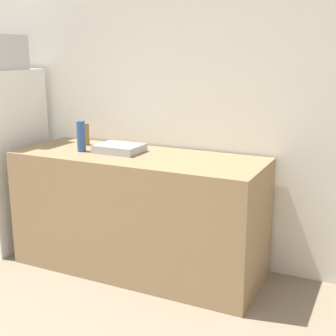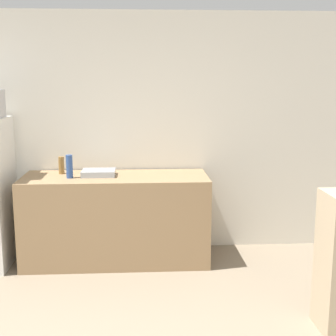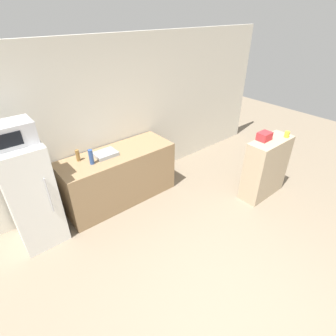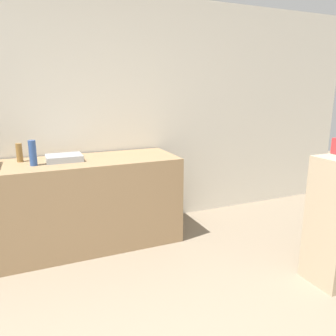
{
  "view_description": "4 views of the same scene",
  "coord_description": "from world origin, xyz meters",
  "px_view_note": "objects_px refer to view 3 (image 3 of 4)",
  "views": [
    {
      "loc": [
        1.85,
        -0.27,
        1.66
      ],
      "look_at": [
        0.66,
        2.22,
        0.96
      ],
      "focal_mm": 50.0,
      "sensor_mm": 36.0,
      "label": 1
    },
    {
      "loc": [
        0.45,
        -2.04,
        1.87
      ],
      "look_at": [
        0.68,
        1.98,
        1.12
      ],
      "focal_mm": 50.0,
      "sensor_mm": 36.0,
      "label": 2
    },
    {
      "loc": [
        -1.56,
        -0.71,
        2.92
      ],
      "look_at": [
        0.58,
        1.85,
        0.86
      ],
      "focal_mm": 28.0,
      "sensor_mm": 36.0,
      "label": 3
    },
    {
      "loc": [
        -0.3,
        -0.57,
        1.59
      ],
      "look_at": [
        0.79,
        1.94,
        0.93
      ],
      "focal_mm": 35.0,
      "sensor_mm": 36.0,
      "label": 4
    }
  ],
  "objects_px": {
    "microwave": "(9,134)",
    "bottle_tall": "(91,157)",
    "refrigerator": "(30,195)",
    "jar": "(287,134)",
    "bottle_short": "(78,155)",
    "basket": "(264,136)"
  },
  "relations": [
    {
      "from": "bottle_short",
      "to": "jar",
      "type": "bearing_deg",
      "value": -31.38
    },
    {
      "from": "microwave",
      "to": "jar",
      "type": "relative_size",
      "value": 5.2
    },
    {
      "from": "bottle_tall",
      "to": "bottle_short",
      "type": "relative_size",
      "value": 1.3
    },
    {
      "from": "refrigerator",
      "to": "bottle_tall",
      "type": "bearing_deg",
      "value": -2.27
    },
    {
      "from": "bottle_tall",
      "to": "basket",
      "type": "distance_m",
      "value": 2.74
    },
    {
      "from": "microwave",
      "to": "bottle_short",
      "type": "relative_size",
      "value": 2.94
    },
    {
      "from": "bottle_tall",
      "to": "jar",
      "type": "bearing_deg",
      "value": -29.05
    },
    {
      "from": "jar",
      "to": "refrigerator",
      "type": "bearing_deg",
      "value": 156.86
    },
    {
      "from": "jar",
      "to": "basket",
      "type": "bearing_deg",
      "value": 154.82
    },
    {
      "from": "refrigerator",
      "to": "bottle_short",
      "type": "height_order",
      "value": "refrigerator"
    },
    {
      "from": "bottle_short",
      "to": "basket",
      "type": "relative_size",
      "value": 0.81
    },
    {
      "from": "bottle_tall",
      "to": "basket",
      "type": "relative_size",
      "value": 1.05
    },
    {
      "from": "bottle_short",
      "to": "jar",
      "type": "relative_size",
      "value": 1.77
    },
    {
      "from": "refrigerator",
      "to": "jar",
      "type": "relative_size",
      "value": 14.79
    },
    {
      "from": "microwave",
      "to": "bottle_tall",
      "type": "relative_size",
      "value": 2.26
    },
    {
      "from": "refrigerator",
      "to": "microwave",
      "type": "bearing_deg",
      "value": -109.87
    },
    {
      "from": "bottle_tall",
      "to": "bottle_short",
      "type": "height_order",
      "value": "bottle_tall"
    },
    {
      "from": "bottle_short",
      "to": "refrigerator",
      "type": "bearing_deg",
      "value": -166.89
    },
    {
      "from": "basket",
      "to": "bottle_tall",
      "type": "bearing_deg",
      "value": 150.35
    },
    {
      "from": "microwave",
      "to": "basket",
      "type": "xyz_separation_m",
      "value": [
        3.29,
        -1.39,
        -0.51
      ]
    },
    {
      "from": "bottle_tall",
      "to": "bottle_short",
      "type": "xyz_separation_m",
      "value": [
        -0.12,
        0.22,
        -0.03
      ]
    },
    {
      "from": "bottle_short",
      "to": "jar",
      "type": "xyz_separation_m",
      "value": [
        2.88,
        -1.76,
        0.12
      ]
    }
  ]
}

